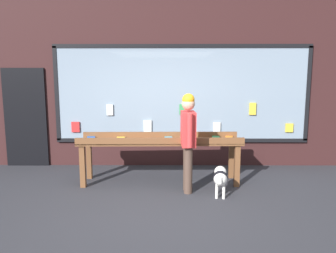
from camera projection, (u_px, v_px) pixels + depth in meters
The scene contains 5 objects.
ground_plane at pixel (158, 207), 4.89m from camera, with size 40.00×40.00×0.00m, color #2D2D33.
shopfront_facade at pixel (161, 83), 6.97m from camera, with size 7.87×0.29×3.60m.
display_table_main at pixel (160, 144), 5.91m from camera, with size 2.91×0.71×0.88m.
person_browsing at pixel (188, 135), 5.39m from camera, with size 0.24×0.66×1.65m.
small_dog at pixel (220, 177), 5.31m from camera, with size 0.27×0.56×0.45m.
Camera 1 is at (0.18, -4.64, 1.94)m, focal length 35.00 mm.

